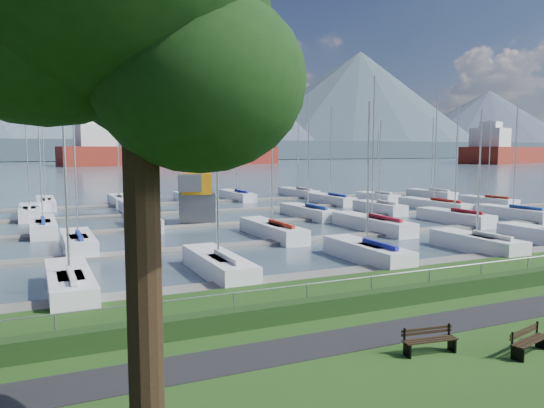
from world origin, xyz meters
TOP-DOWN VIEW (x-y plane):
  - path at (0.00, -3.00)m, footprint 160.00×2.00m
  - water at (0.00, 260.00)m, footprint 800.00×540.00m
  - hedge at (0.00, -0.40)m, footprint 80.00×0.70m
  - fence at (0.00, 0.00)m, footprint 80.00×0.04m
  - foothill at (0.00, 330.00)m, footprint 900.00×80.00m
  - mountains at (7.35, 404.62)m, footprint 1190.00×360.00m
  - docks at (0.00, 26.00)m, footprint 90.00×41.60m
  - bench_left at (-2.39, -5.05)m, footprint 1.84×0.66m
  - bench_right at (0.40, -6.38)m, footprint 1.85×0.84m
  - crane at (0.59, 29.81)m, footprint 5.39×13.47m
  - cargo_ship_mid at (39.66, 209.60)m, footprint 96.08×28.14m
  - cargo_ship_east at (204.58, 173.90)m, footprint 86.57×47.85m
  - sailboat_fleet at (-2.78, 29.65)m, footprint 74.66×49.46m

SIDE VIEW (x-z plane):
  - water at x=0.00m, z-range -0.50..-0.30m
  - docks at x=0.00m, z-range -0.34..-0.09m
  - path at x=0.00m, z-range -0.01..0.03m
  - hedge at x=0.00m, z-range 0.00..0.70m
  - bench_left at x=-2.39m, z-range -0.01..0.84m
  - bench_right at x=0.40m, z-range -0.01..0.84m
  - fence at x=0.00m, z-range 1.18..1.22m
  - cargo_ship_mid at x=39.66m, z-range -7.16..14.34m
  - cargo_ship_east at x=204.58m, z-range -7.07..14.43m
  - crane at x=0.59m, z-range -5.85..16.50m
  - sailboat_fleet at x=-2.78m, z-range -1.27..12.07m
  - foothill at x=0.00m, z-range 0.00..12.00m
  - mountains at x=7.35m, z-range -10.82..104.18m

